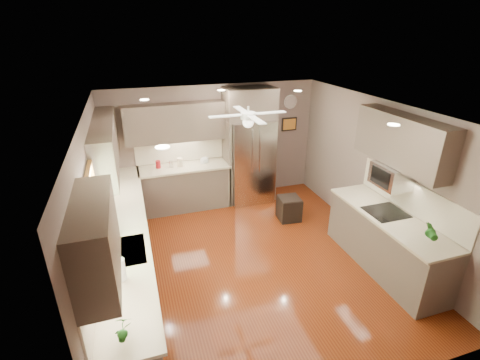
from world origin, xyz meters
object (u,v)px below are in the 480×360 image
canister_a (158,164)px  paper_towel (120,270)px  canister_b (171,164)px  bowl (205,162)px  refrigerator (250,148)px  soap_bottle (114,228)px  potted_plant_right (431,232)px  microwave (391,176)px  stool (289,208)px  canister_c (180,162)px  potted_plant_left (123,327)px

canister_a → paper_towel: bearing=-102.7°
canister_a → canister_b: (0.26, -0.03, -0.01)m
bowl → paper_towel: paper_towel is taller
canister_a → refrigerator: bearing=-2.8°
soap_bottle → potted_plant_right: 4.25m
potted_plant_right → microwave: bearing=83.5°
potted_plant_right → microwave: 1.07m
refrigerator → stool: refrigerator is taller
canister_b → microwave: bearing=-42.7°
stool → paper_towel: bearing=-145.8°
soap_bottle → bowl: soap_bottle is taller
microwave → stool: microwave is taller
canister_c → potted_plant_left: 4.30m
potted_plant_right → refrigerator: 3.90m
canister_b → soap_bottle: 2.52m
soap_bottle → refrigerator: 3.54m
potted_plant_right → canister_b: bearing=127.4°
canister_c → canister_b: bearing=174.2°
paper_towel → potted_plant_right: bearing=-7.0°
canister_c → refrigerator: bearing=-1.7°
potted_plant_right → paper_towel: (-3.89, 0.48, -0.01)m
refrigerator → microwave: bearing=-63.9°
potted_plant_left → stool: 4.39m
canister_b → stool: size_ratio=0.27×
canister_b → canister_c: bearing=-5.8°
bowl → microwave: microwave is taller
canister_c → potted_plant_left: bearing=-105.7°
potted_plant_right → paper_towel: size_ratio=1.09×
canister_b → potted_plant_left: size_ratio=0.45×
canister_a → soap_bottle: bearing=-109.9°
canister_c → soap_bottle: bearing=-119.3°
soap_bottle → stool: 3.48m
potted_plant_left → refrigerator: bearing=57.0°
canister_a → bowl: bearing=-0.8°
canister_c → microwave: size_ratio=0.34×
canister_b → stool: canister_b is taller
canister_b → paper_towel: size_ratio=0.47×
potted_plant_right → stool: size_ratio=0.64×
canister_a → soap_bottle: 2.45m
microwave → refrigerator: bearing=116.1°
potted_plant_right → stool: 2.84m
refrigerator → paper_towel: (-2.67, -3.23, -0.11)m
canister_b → potted_plant_right: bearing=-52.6°
soap_bottle → microwave: size_ratio=0.33×
refrigerator → microwave: (1.33, -2.71, 0.29)m
canister_a → refrigerator: 1.94m
canister_a → canister_b: canister_a is taller
potted_plant_right → microwave: (0.11, 1.00, 0.39)m
stool → paper_towel: (-3.12, -2.12, 0.84)m
canister_a → stool: (2.38, -1.20, -0.78)m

